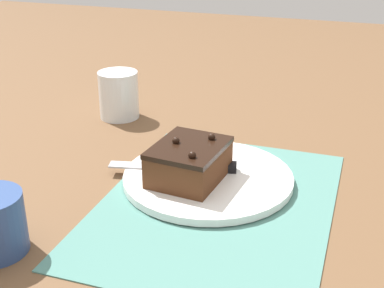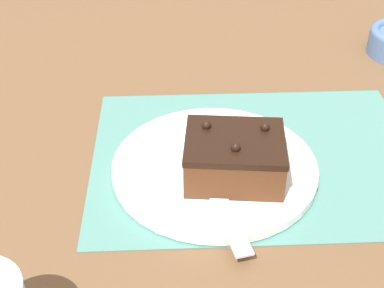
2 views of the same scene
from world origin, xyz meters
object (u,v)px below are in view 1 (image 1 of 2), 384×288
at_px(drinking_glass, 119,95).
at_px(cake_plate, 208,178).
at_px(chocolate_cake, 189,162).
at_px(serving_knife, 194,166).

bearing_deg(drinking_glass, cake_plate, 49.81).
bearing_deg(chocolate_cake, serving_knife, -175.78).
bearing_deg(chocolate_cake, drinking_glass, -135.67).
distance_m(cake_plate, drinking_glass, 0.35).
height_order(cake_plate, chocolate_cake, chocolate_cake).
height_order(cake_plate, drinking_glass, drinking_glass).
bearing_deg(drinking_glass, serving_knife, 48.13).
bearing_deg(serving_knife, drinking_glass, 35.53).
xyz_separation_m(cake_plate, chocolate_cake, (0.02, -0.02, 0.04)).
distance_m(cake_plate, serving_knife, 0.03).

